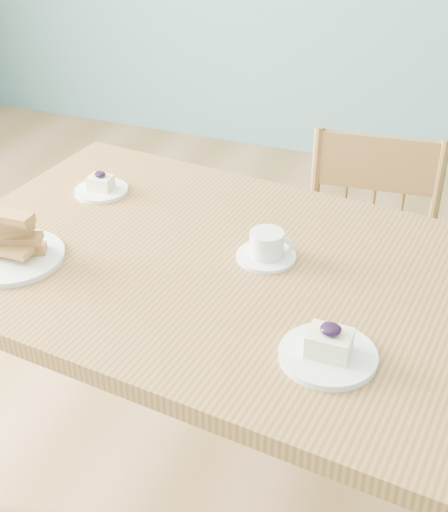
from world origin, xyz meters
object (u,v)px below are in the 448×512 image
(dining_chair, at_px, (362,280))
(biscotti_plate, at_px, (10,243))
(cheesecake_plate_near, at_px, (329,350))
(dining_table, at_px, (256,302))
(cheesecake_plate_far, at_px, (101,187))
(coffee_cup, at_px, (267,247))

(dining_chair, distance_m, biscotti_plate, 1.05)
(cheesecake_plate_near, distance_m, biscotti_plate, 0.74)
(dining_table, bearing_deg, cheesecake_plate_far, 163.28)
(cheesecake_plate_far, distance_m, biscotti_plate, 0.36)
(coffee_cup, height_order, biscotti_plate, biscotti_plate)
(cheesecake_plate_near, bearing_deg, dining_table, 134.11)
(dining_chair, bearing_deg, cheesecake_plate_near, -91.17)
(dining_chair, xyz_separation_m, cheesecake_plate_near, (0.07, -0.79, 0.36))
(cheesecake_plate_near, relative_size, biscotti_plate, 0.78)
(cheesecake_plate_near, height_order, coffee_cup, cheesecake_plate_near)
(dining_table, height_order, cheesecake_plate_far, cheesecake_plate_far)
(dining_chair, xyz_separation_m, coffee_cup, (-0.14, -0.50, 0.37))
(cheesecake_plate_near, bearing_deg, dining_chair, 94.80)
(dining_table, xyz_separation_m, coffee_cup, (-0.00, 0.06, 0.11))
(coffee_cup, bearing_deg, dining_chair, 65.95)
(dining_table, distance_m, dining_chair, 0.64)
(dining_chair, xyz_separation_m, cheesecake_plate_far, (-0.65, -0.36, 0.36))
(dining_chair, xyz_separation_m, biscotti_plate, (-0.67, -0.71, 0.39))
(cheesecake_plate_near, height_order, biscotti_plate, biscotti_plate)
(dining_table, height_order, dining_chair, dining_chair)
(coffee_cup, bearing_deg, cheesecake_plate_near, -61.28)
(cheesecake_plate_far, bearing_deg, cheesecake_plate_near, -31.12)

